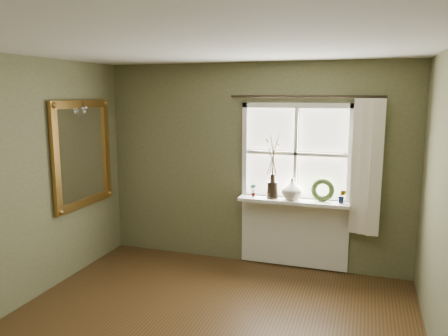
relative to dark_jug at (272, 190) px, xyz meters
name	(u,v)px	position (x,y,z in m)	size (l,w,h in m)	color
ceiling	(180,42)	(-0.29, -2.12, 1.58)	(4.50, 4.50, 0.00)	silver
wall_back	(254,165)	(-0.29, 0.18, 0.28)	(4.00, 0.10, 2.60)	#636441
window_frame	(296,154)	(0.26, 0.11, 0.46)	(1.36, 0.06, 1.24)	white
window_sill	(293,201)	(0.26, 0.00, -0.12)	(1.36, 0.26, 0.04)	white
window_apron	(294,233)	(0.26, 0.11, -0.56)	(1.36, 0.04, 0.88)	white
dark_jug	(272,190)	(0.00, 0.00, 0.00)	(0.14, 0.14, 0.21)	black
cream_vase	(292,189)	(0.24, 0.00, 0.03)	(0.25, 0.25, 0.27)	beige
wreath	(323,192)	(0.61, 0.04, 0.00)	(0.28, 0.28, 0.07)	#374B21
potted_plant_left	(253,190)	(-0.25, 0.00, -0.02)	(0.09, 0.06, 0.16)	#374B21
potted_plant_right	(342,196)	(0.84, 0.00, -0.02)	(0.09, 0.07, 0.17)	#374B21
curtain	(367,168)	(1.10, 0.01, 0.34)	(0.36, 0.12, 1.59)	silver
curtain_rod	(305,96)	(0.36, 0.05, 1.16)	(0.03, 0.03, 1.84)	black
gilt_mirror	(83,154)	(-2.25, -0.71, 0.45)	(0.10, 1.11, 1.32)	white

